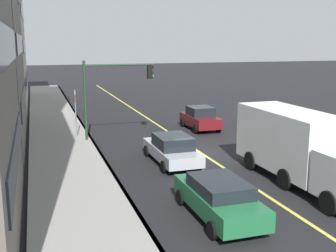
{
  "coord_description": "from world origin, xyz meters",
  "views": [
    {
      "loc": [
        -21.18,
        8.74,
        6.11
      ],
      "look_at": [
        -1.91,
        2.51,
        2.04
      ],
      "focal_mm": 44.44,
      "sensor_mm": 36.0,
      "label": 1
    }
  ],
  "objects_px": {
    "car_silver": "(172,149)",
    "truck_white": "(300,147)",
    "car_maroon": "(200,118)",
    "street_sign_post": "(75,110)",
    "car_green": "(219,197)",
    "traffic_light_mast": "(114,85)"
  },
  "relations": [
    {
      "from": "truck_white",
      "to": "traffic_light_mast",
      "type": "height_order",
      "value": "traffic_light_mast"
    },
    {
      "from": "car_maroon",
      "to": "street_sign_post",
      "type": "relative_size",
      "value": 1.22
    },
    {
      "from": "car_green",
      "to": "street_sign_post",
      "type": "relative_size",
      "value": 1.44
    },
    {
      "from": "car_maroon",
      "to": "car_silver",
      "type": "relative_size",
      "value": 0.81
    },
    {
      "from": "car_green",
      "to": "truck_white",
      "type": "xyz_separation_m",
      "value": [
        2.36,
        -4.97,
        0.89
      ]
    },
    {
      "from": "car_maroon",
      "to": "street_sign_post",
      "type": "bearing_deg",
      "value": 91.65
    },
    {
      "from": "car_maroon",
      "to": "street_sign_post",
      "type": "xyz_separation_m",
      "value": [
        -0.25,
        8.75,
        1.04
      ]
    },
    {
      "from": "street_sign_post",
      "to": "car_green",
      "type": "bearing_deg",
      "value": -166.03
    },
    {
      "from": "car_green",
      "to": "car_silver",
      "type": "distance_m",
      "value": 7.02
    },
    {
      "from": "car_green",
      "to": "truck_white",
      "type": "distance_m",
      "value": 5.57
    },
    {
      "from": "car_silver",
      "to": "truck_white",
      "type": "xyz_separation_m",
      "value": [
        -4.64,
        -4.38,
        0.89
      ]
    },
    {
      "from": "car_green",
      "to": "street_sign_post",
      "type": "distance_m",
      "value": 14.68
    },
    {
      "from": "truck_white",
      "to": "traffic_light_mast",
      "type": "distance_m",
      "value": 12.46
    },
    {
      "from": "car_green",
      "to": "traffic_light_mast",
      "type": "relative_size",
      "value": 0.9
    },
    {
      "from": "car_green",
      "to": "street_sign_post",
      "type": "bearing_deg",
      "value": 13.97
    },
    {
      "from": "car_green",
      "to": "car_maroon",
      "type": "xyz_separation_m",
      "value": [
        14.46,
        -5.22,
        0.06
      ]
    },
    {
      "from": "car_silver",
      "to": "street_sign_post",
      "type": "distance_m",
      "value": 8.37
    },
    {
      "from": "car_green",
      "to": "car_maroon",
      "type": "bearing_deg",
      "value": -19.85
    },
    {
      "from": "street_sign_post",
      "to": "car_silver",
      "type": "bearing_deg",
      "value": -150.25
    },
    {
      "from": "car_green",
      "to": "car_maroon",
      "type": "relative_size",
      "value": 1.18
    },
    {
      "from": "car_silver",
      "to": "traffic_light_mast",
      "type": "distance_m",
      "value": 6.85
    },
    {
      "from": "car_green",
      "to": "traffic_light_mast",
      "type": "distance_m",
      "value": 13.35
    }
  ]
}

